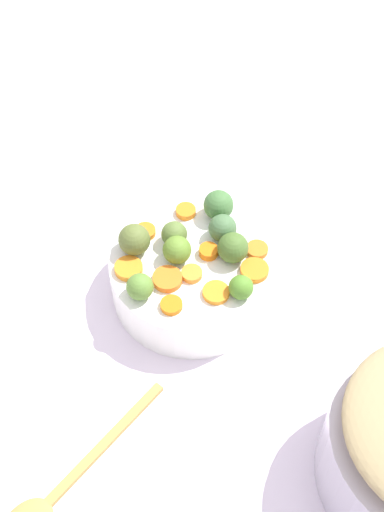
{
  "coord_description": "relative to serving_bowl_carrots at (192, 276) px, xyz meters",
  "views": [
    {
      "loc": [
        -0.57,
        0.12,
        0.85
      ],
      "look_at": [
        -0.01,
        0.01,
        0.1
      ],
      "focal_mm": 49.28,
      "sensor_mm": 36.0,
      "label": 1
    }
  ],
  "objects": [
    {
      "name": "brussels_sprout_4",
      "position": [
        0.03,
        0.07,
        0.06
      ],
      "size": [
        0.04,
        0.04,
        0.04
      ],
      "primitive_type": "sphere",
      "color": "#5C6D31",
      "rests_on": "serving_bowl_carrots"
    },
    {
      "name": "carrot_slice_4",
      "position": [
        -0.06,
        -0.02,
        0.04
      ],
      "size": [
        0.04,
        0.04,
        0.01
      ],
      "primitive_type": "cylinder",
      "rotation": [
        0.0,
        0.0,
        1.62
      ],
      "color": "orange",
      "rests_on": "serving_bowl_carrots"
    },
    {
      "name": "carrot_slice_9",
      "position": [
        -0.03,
        0.04,
        0.04
      ],
      "size": [
        0.04,
        0.04,
        0.01
      ],
      "primitive_type": "cylinder",
      "rotation": [
        0.0,
        0.0,
        6.21
      ],
      "color": "orange",
      "rests_on": "serving_bowl_carrots"
    },
    {
      "name": "brussels_sprout_5",
      "position": [
        0.03,
        -0.05,
        0.06
      ],
      "size": [
        0.04,
        0.04,
        0.04
      ],
      "primitive_type": "sphere",
      "color": "#476F41",
      "rests_on": "serving_bowl_carrots"
    },
    {
      "name": "brussels_sprout_6",
      "position": [
        0.0,
        0.02,
        0.05
      ],
      "size": [
        0.04,
        0.04,
        0.04
      ],
      "primitive_type": "sphere",
      "color": "olive",
      "rests_on": "serving_bowl_carrots"
    },
    {
      "name": "brussels_sprout_7",
      "position": [
        -0.07,
        -0.05,
        0.05
      ],
      "size": [
        0.03,
        0.03,
        0.03
      ],
      "primitive_type": "sphere",
      "color": "#508829",
      "rests_on": "serving_bowl_carrots"
    },
    {
      "name": "carrot_slice_6",
      "position": [
        0.08,
        -0.0,
        0.04
      ],
      "size": [
        0.04,
        0.04,
        0.01
      ],
      "primitive_type": "cylinder",
      "rotation": [
        0.0,
        0.0,
        2.7
      ],
      "color": "orange",
      "rests_on": "serving_bowl_carrots"
    },
    {
      "name": "carrot_slice_1",
      "position": [
        0.01,
        -0.02,
        0.04
      ],
      "size": [
        0.03,
        0.03,
        0.01
      ],
      "primitive_type": "cylinder",
      "rotation": [
        0.0,
        0.0,
        1.54
      ],
      "color": "orange",
      "rests_on": "serving_bowl_carrots"
    },
    {
      "name": "tabletop",
      "position": [
        0.01,
        -0.01,
        -0.05
      ],
      "size": [
        2.4,
        2.4,
        0.02
      ],
      "primitive_type": "cube",
      "color": "white",
      "rests_on": "ground"
    },
    {
      "name": "carrot_slice_5",
      "position": [
        -0.02,
        0.01,
        0.04
      ],
      "size": [
        0.03,
        0.03,
        0.01
      ],
      "primitive_type": "cylinder",
      "rotation": [
        0.0,
        0.0,
        4.6
      ],
      "color": "orange",
      "rests_on": "serving_bowl_carrots"
    },
    {
      "name": "carrot_slice_2",
      "position": [
        -0.07,
        0.04,
        0.04
      ],
      "size": [
        0.03,
        0.03,
        0.01
      ],
      "primitive_type": "cylinder",
      "rotation": [
        0.0,
        0.0,
        3.32
      ],
      "color": "orange",
      "rests_on": "serving_bowl_carrots"
    },
    {
      "name": "brussels_sprout_3",
      "position": [
        0.04,
        0.02,
        0.05
      ],
      "size": [
        0.04,
        0.04,
        0.04
      ],
      "primitive_type": "sphere",
      "color": "#597433",
      "rests_on": "serving_bowl_carrots"
    },
    {
      "name": "serving_bowl_carrots",
      "position": [
        0.0,
        0.0,
        0.0
      ],
      "size": [
        0.23,
        0.23,
        0.07
      ],
      "primitive_type": "cylinder",
      "color": "white",
      "rests_on": "tabletop"
    },
    {
      "name": "carrot_slice_3",
      "position": [
        -0.03,
        -0.08,
        0.04
      ],
      "size": [
        0.05,
        0.05,
        0.01
      ],
      "primitive_type": "cylinder",
      "rotation": [
        0.0,
        0.0,
        1.09
      ],
      "color": "orange",
      "rests_on": "serving_bowl_carrots"
    },
    {
      "name": "carrot_slice_0",
      "position": [
        -0.0,
        0.09,
        0.04
      ],
      "size": [
        0.04,
        0.04,
        0.01
      ],
      "primitive_type": "cylinder",
      "rotation": [
        0.0,
        0.0,
        1.75
      ],
      "color": "orange",
      "rests_on": "serving_bowl_carrots"
    },
    {
      "name": "wooden_spoon",
      "position": [
        -0.26,
        0.22,
        -0.03
      ],
      "size": [
        0.19,
        0.22,
        0.01
      ],
      "color": "#B28F47",
      "rests_on": "tabletop"
    },
    {
      "name": "brussels_sprout_0",
      "position": [
        -0.0,
        -0.05,
        0.06
      ],
      "size": [
        0.04,
        0.04,
        0.04
      ],
      "primitive_type": "sphere",
      "color": "#486B2B",
      "rests_on": "serving_bowl_carrots"
    },
    {
      "name": "brussels_sprout_1",
      "position": [
        0.07,
        -0.05,
        0.06
      ],
      "size": [
        0.04,
        0.04,
        0.04
      ],
      "primitive_type": "sphere",
      "color": "#427339",
      "rests_on": "serving_bowl_carrots"
    },
    {
      "name": "carrot_slice_8",
      "position": [
        0.06,
        0.06,
        0.04
      ],
      "size": [
        0.04,
        0.04,
        0.01
      ],
      "primitive_type": "cylinder",
      "rotation": [
        0.0,
        0.0,
        0.4
      ],
      "color": "orange",
      "rests_on": "serving_bowl_carrots"
    },
    {
      "name": "brussels_sprout_2",
      "position": [
        -0.04,
        0.08,
        0.05
      ],
      "size": [
        0.04,
        0.04,
        0.04
      ],
      "primitive_type": "sphere",
      "color": "#5C8934",
      "rests_on": "serving_bowl_carrots"
    },
    {
      "name": "carrot_slice_7",
      "position": [
        -0.0,
        -0.09,
        0.04
      ],
      "size": [
        0.04,
        0.04,
        0.01
      ],
      "primitive_type": "cylinder",
      "rotation": [
        0.0,
        0.0,
        5.84
      ],
      "color": "orange",
      "rests_on": "serving_bowl_carrots"
    }
  ]
}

